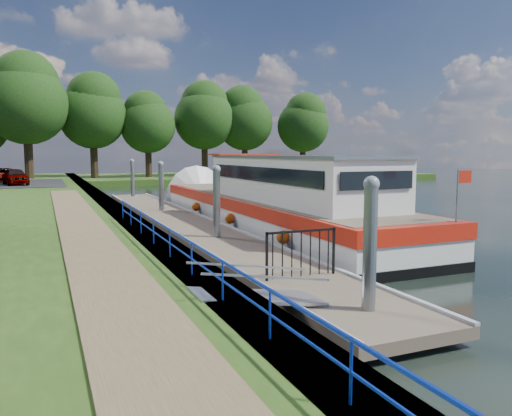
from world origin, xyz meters
name	(u,v)px	position (x,y,z in m)	size (l,w,h in m)	color
ground	(353,322)	(0.00, 0.00, 0.00)	(160.00, 160.00, 0.00)	black
bank_edge	(118,219)	(-2.55, 15.00, 0.39)	(1.10, 90.00, 0.78)	#473D2D
far_bank	(197,177)	(12.00, 52.00, 0.30)	(60.00, 18.00, 0.60)	#254212
footpath	(88,236)	(-4.40, 8.00, 0.80)	(1.60, 40.00, 0.05)	brown
blue_fence	(180,242)	(-2.75, 3.00, 1.31)	(0.04, 18.04, 0.72)	#0C2DBF
pontoon	(184,226)	(0.00, 13.00, 0.18)	(2.50, 30.00, 0.56)	brown
mooring_piles	(184,201)	(0.00, 13.00, 1.28)	(0.30, 27.30, 3.55)	gray
gangway	(258,295)	(-1.85, 0.50, 0.63)	(2.58, 1.00, 0.92)	#A5A8AD
gate_panel	(301,247)	(0.00, 2.20, 1.15)	(1.85, 0.05, 1.15)	black
barge	(263,203)	(3.60, 12.61, 1.09)	(4.36, 21.15, 4.78)	black
horizon_trees	(81,109)	(-1.61, 48.68, 7.95)	(54.38, 10.03, 12.87)	#332316
car_a	(15,176)	(-7.67, 35.93, 1.50)	(1.57, 3.91, 1.33)	#999999
car_d	(2,175)	(-8.93, 40.95, 1.43)	(1.98, 4.29, 1.19)	#999999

